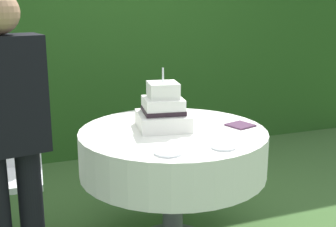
% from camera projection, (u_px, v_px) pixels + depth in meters
% --- Properties ---
extents(foliage_hedge, '(6.41, 0.54, 2.95)m').
position_uv_depth(foliage_hedge, '(96.00, 7.00, 4.48)').
color(foliage_hedge, '#234C19').
rests_on(foliage_hedge, ground_plane).
extents(cake_table, '(1.16, 1.16, 0.77)m').
position_uv_depth(cake_table, '(173.00, 152.00, 2.80)').
color(cake_table, '#4C4C51').
rests_on(cake_table, ground_plane).
extents(wedding_cake, '(0.36, 0.36, 0.38)m').
position_uv_depth(wedding_cake, '(164.00, 110.00, 2.79)').
color(wedding_cake, white).
rests_on(wedding_cake, cake_table).
extents(serving_plate_near, '(0.15, 0.15, 0.01)m').
position_uv_depth(serving_plate_near, '(168.00, 153.00, 2.34)').
color(serving_plate_near, white).
rests_on(serving_plate_near, cake_table).
extents(serving_plate_far, '(0.14, 0.14, 0.01)m').
position_uv_depth(serving_plate_far, '(223.00, 147.00, 2.43)').
color(serving_plate_far, white).
rests_on(serving_plate_far, cake_table).
extents(napkin_stack, '(0.18, 0.18, 0.01)m').
position_uv_depth(napkin_stack, '(240.00, 125.00, 2.85)').
color(napkin_stack, '#4C2D47').
rests_on(napkin_stack, cake_table).
extents(garden_chair, '(0.43, 0.43, 0.89)m').
position_uv_depth(garden_chair, '(9.00, 164.00, 2.85)').
color(garden_chair, white).
rests_on(garden_chair, ground_plane).
extents(standing_person, '(0.39, 0.26, 1.60)m').
position_uv_depth(standing_person, '(8.00, 136.00, 2.12)').
color(standing_person, black).
rests_on(standing_person, ground_plane).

